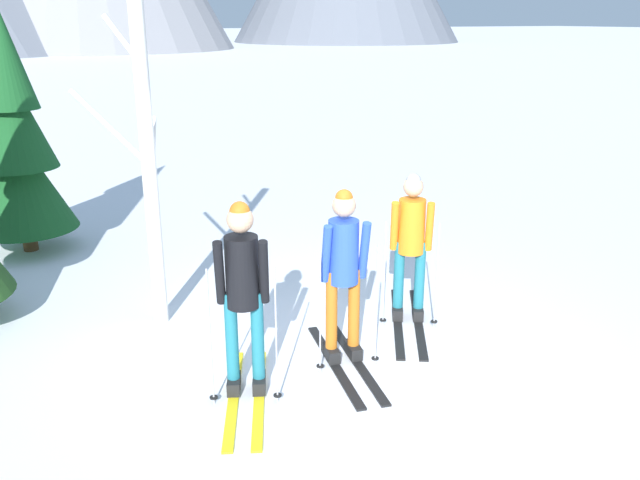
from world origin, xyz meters
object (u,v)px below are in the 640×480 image
(skier_in_black, at_px, (243,288))
(birch_tree_tall, at_px, (147,162))
(skier_in_blue, at_px, (344,271))
(skier_in_orange, at_px, (411,240))
(pine_tree_far, at_px, (16,143))

(skier_in_black, xyz_separation_m, birch_tree_tall, (-0.36, 1.74, 0.78))
(skier_in_black, distance_m, birch_tree_tall, 1.93)
(skier_in_black, height_order, skier_in_blue, skier_in_black)
(skier_in_orange, xyz_separation_m, birch_tree_tall, (-2.45, 1.10, 0.85))
(pine_tree_far, relative_size, birch_tree_tall, 0.97)
(birch_tree_tall, bearing_deg, skier_in_black, -78.24)
(skier_in_blue, height_order, birch_tree_tall, birch_tree_tall)
(skier_in_blue, bearing_deg, birch_tree_tall, 130.69)
(skier_in_blue, xyz_separation_m, birch_tree_tall, (-1.38, 1.60, 0.84))
(skier_in_black, bearing_deg, skier_in_blue, 7.32)
(skier_in_black, relative_size, skier_in_orange, 1.05)
(pine_tree_far, distance_m, birch_tree_tall, 3.31)
(skier_in_orange, relative_size, pine_tree_far, 0.49)
(birch_tree_tall, bearing_deg, skier_in_blue, -49.31)
(skier_in_black, relative_size, skier_in_blue, 1.03)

